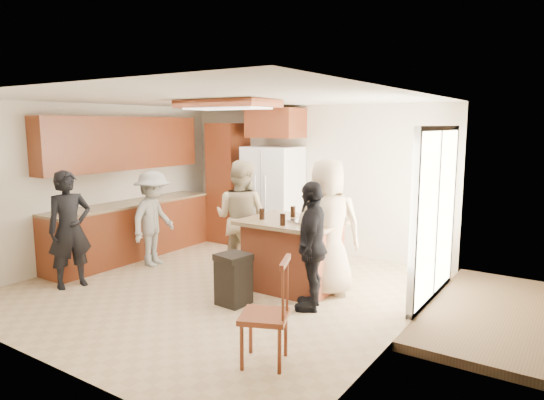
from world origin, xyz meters
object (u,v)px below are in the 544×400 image
Objects in this scene: person_side_right at (312,246)px; spindle_chair at (267,316)px; trash_bin at (233,279)px; person_counter at (153,219)px; person_behind_right at (327,227)px; person_front_left at (70,229)px; refrigerator at (273,199)px; person_behind_left at (241,218)px; kitchen_island at (293,254)px.

person_side_right is 1.54× the size of spindle_chair.
person_counter is at bearing 162.73° from trash_bin.
person_behind_right is 1.16× the size of person_side_right.
refrigerator reaches higher than person_front_left.
person_behind_left reaches higher than person_counter.
person_counter is at bearing 6.03° from person_behind_left.
person_behind_left is at bearing 122.89° from trash_bin.
person_front_left is at bearing -7.20° from person_behind_right.
person_behind_left is 0.93× the size of refrigerator.
spindle_chair is (0.39, -1.95, -0.43)m from person_behind_right.
kitchen_island is at bearing -96.71° from person_counter.
person_counter is at bearing -118.51° from refrigerator.
person_counter is (0.16, 1.33, -0.05)m from person_front_left.
person_front_left is 3.38m from refrigerator.
trash_bin is 1.55m from spindle_chair.
person_behind_right is 1.35m from trash_bin.
person_behind_left is 2.77m from spindle_chair.
person_behind_left is 1.46m from person_counter.
person_counter is 3.65m from spindle_chair.
refrigerator is at bearing -41.63° from person_counter.
spindle_chair is at bearing -9.37° from person_side_right.
person_counter is 0.82× the size of refrigerator.
person_behind_right reaches higher than person_behind_left.
trash_bin is at bearing -107.95° from kitchen_island.
person_front_left is 0.88× the size of refrigerator.
person_behind_right reaches higher than spindle_chair.
person_side_right is at bearing 148.46° from person_behind_left.
person_front_left is 2.51× the size of trash_bin.
person_behind_left reaches higher than person_side_right.
person_counter is at bearing -29.63° from person_behind_right.
person_behind_left is 2.65× the size of trash_bin.
person_front_left is 0.89× the size of person_behind_right.
trash_bin is at bearing 14.74° from person_behind_right.
person_side_right reaches higher than spindle_chair.
person_front_left is 3.27m from person_side_right.
person_front_left reaches higher than person_side_right.
trash_bin is (-0.29, -0.91, -0.16)m from kitchen_island.
person_front_left is 3.42m from person_behind_right.
person_side_right is at bearing -41.60° from kitchen_island.
person_front_left is 1.34m from person_counter.
kitchen_island is (2.52, 1.60, -0.32)m from person_front_left.
person_behind_right is 0.64m from kitchen_island.
person_counter is at bearing -173.59° from kitchen_island.
person_front_left is 3.00m from kitchen_island.
person_behind_right is at bearing -97.06° from person_counter.
person_front_left reaches higher than kitchen_island.
person_behind_left is at bearing 132.06° from spindle_chair.
kitchen_island is (-0.49, -0.04, -0.41)m from person_behind_right.
spindle_chair is (0.88, -1.92, -0.02)m from kitchen_island.
person_side_right is at bearing 25.62° from trash_bin.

